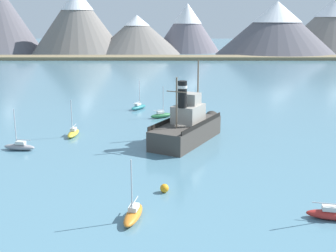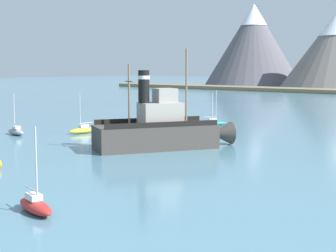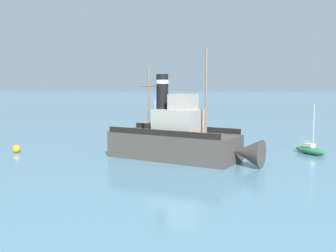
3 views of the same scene
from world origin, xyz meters
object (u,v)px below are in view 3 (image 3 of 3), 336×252
object	(u,v)px
sailboat_yellow	(199,135)
mooring_buoy	(16,149)
sailboat_grey	(155,130)
sailboat_green	(310,150)
old_tugboat	(179,140)

from	to	relation	value
sailboat_yellow	mooring_buoy	distance (m)	22.22
sailboat_yellow	mooring_buoy	xyz separation A→B (m)	(12.12, -18.63, -0.04)
sailboat_yellow	sailboat_grey	world-z (taller)	same
mooring_buoy	sailboat_grey	bearing A→B (deg)	143.79
sailboat_yellow	sailboat_green	bearing A→B (deg)	42.99
mooring_buoy	sailboat_yellow	bearing A→B (deg)	123.05
old_tugboat	sailboat_yellow	size ratio (longest dim) A/B	2.91
old_tugboat	mooring_buoy	world-z (taller)	old_tugboat
old_tugboat	sailboat_yellow	xyz separation A→B (m)	(-15.00, 2.19, -1.40)
sailboat_yellow	old_tugboat	bearing A→B (deg)	-8.31
old_tugboat	sailboat_green	distance (m)	13.40
sailboat_green	sailboat_yellow	bearing A→B (deg)	-137.01
old_tugboat	sailboat_grey	xyz separation A→B (m)	(-19.97, -3.93, -1.40)
sailboat_green	mooring_buoy	xyz separation A→B (m)	(0.70, -29.27, -0.04)
sailboat_grey	mooring_buoy	bearing A→B (deg)	-36.21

